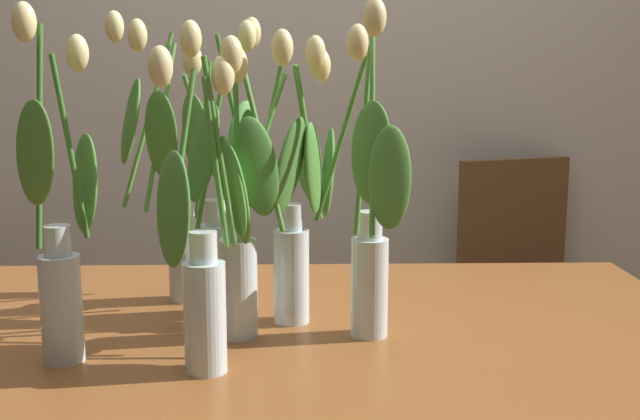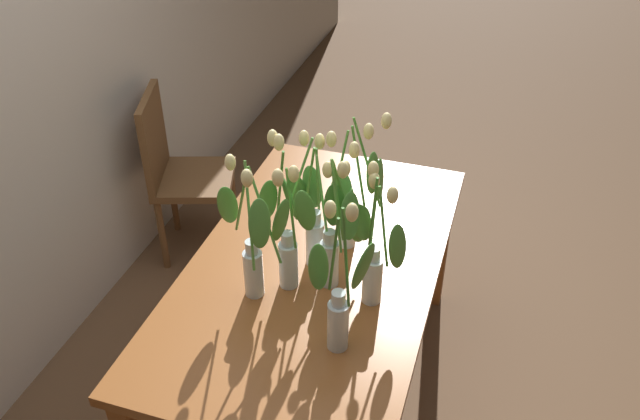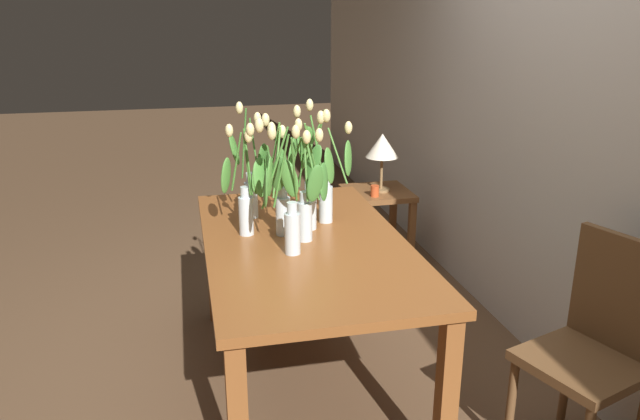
{
  "view_description": "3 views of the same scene",
  "coord_description": "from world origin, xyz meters",
  "px_view_note": "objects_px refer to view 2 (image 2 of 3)",
  "views": [
    {
      "loc": [
        0.02,
        -1.44,
        1.22
      ],
      "look_at": [
        0.06,
        0.03,
        0.95
      ],
      "focal_mm": 43.78,
      "sensor_mm": 36.0,
      "label": 1
    },
    {
      "loc": [
        -1.81,
        -0.6,
        2.33
      ],
      "look_at": [
        0.04,
        -0.01,
        0.96
      ],
      "focal_mm": 37.26,
      "sensor_mm": 36.0,
      "label": 2
    },
    {
      "loc": [
        2.53,
        -0.5,
        1.74
      ],
      "look_at": [
        0.05,
        0.06,
        0.9
      ],
      "focal_mm": 34.18,
      "sensor_mm": 36.0,
      "label": 3
    }
  ],
  "objects_px": {
    "tulip_vase_0": "(339,303)",
    "tulip_vase_2": "(373,255)",
    "dining_chair": "(178,167)",
    "dining_table": "(315,280)",
    "tulip_vase_6": "(354,202)",
    "tulip_vase_3": "(254,246)",
    "tulip_vase_1": "(337,236)",
    "tulip_vase_5": "(312,214)",
    "tulip_vase_4": "(287,242)"
  },
  "relations": [
    {
      "from": "tulip_vase_2",
      "to": "tulip_vase_5",
      "type": "height_order",
      "value": "tulip_vase_5"
    },
    {
      "from": "tulip_vase_1",
      "to": "tulip_vase_6",
      "type": "height_order",
      "value": "tulip_vase_6"
    },
    {
      "from": "tulip_vase_0",
      "to": "tulip_vase_4",
      "type": "xyz_separation_m",
      "value": [
        0.23,
        0.25,
        0.0
      ]
    },
    {
      "from": "tulip_vase_5",
      "to": "tulip_vase_4",
      "type": "bearing_deg",
      "value": 161.12
    },
    {
      "from": "tulip_vase_0",
      "to": "tulip_vase_5",
      "type": "bearing_deg",
      "value": 29.28
    },
    {
      "from": "tulip_vase_6",
      "to": "dining_chair",
      "type": "xyz_separation_m",
      "value": [
        0.63,
        1.1,
        -0.43
      ]
    },
    {
      "from": "tulip_vase_3",
      "to": "tulip_vase_1",
      "type": "bearing_deg",
      "value": -58.33
    },
    {
      "from": "tulip_vase_0",
      "to": "tulip_vase_5",
      "type": "xyz_separation_m",
      "value": [
        0.37,
        0.21,
        0.04
      ]
    },
    {
      "from": "tulip_vase_3",
      "to": "tulip_vase_5",
      "type": "relative_size",
      "value": 1.03
    },
    {
      "from": "tulip_vase_0",
      "to": "tulip_vase_2",
      "type": "xyz_separation_m",
      "value": [
        0.25,
        -0.05,
        0.01
      ]
    },
    {
      "from": "tulip_vase_3",
      "to": "tulip_vase_6",
      "type": "relative_size",
      "value": 1.0
    },
    {
      "from": "tulip_vase_0",
      "to": "tulip_vase_4",
      "type": "bearing_deg",
      "value": 47.27
    },
    {
      "from": "tulip_vase_2",
      "to": "tulip_vase_3",
      "type": "height_order",
      "value": "tulip_vase_3"
    },
    {
      "from": "tulip_vase_1",
      "to": "tulip_vase_6",
      "type": "distance_m",
      "value": 0.21
    },
    {
      "from": "dining_chair",
      "to": "tulip_vase_6",
      "type": "bearing_deg",
      "value": -119.66
    },
    {
      "from": "tulip_vase_2",
      "to": "tulip_vase_3",
      "type": "xyz_separation_m",
      "value": [
        -0.11,
        0.38,
        0.03
      ]
    },
    {
      "from": "tulip_vase_4",
      "to": "tulip_vase_5",
      "type": "bearing_deg",
      "value": -18.88
    },
    {
      "from": "tulip_vase_2",
      "to": "tulip_vase_5",
      "type": "xyz_separation_m",
      "value": [
        0.12,
        0.25,
        0.03
      ]
    },
    {
      "from": "tulip_vase_3",
      "to": "tulip_vase_4",
      "type": "height_order",
      "value": "tulip_vase_3"
    },
    {
      "from": "tulip_vase_1",
      "to": "tulip_vase_3",
      "type": "height_order",
      "value": "tulip_vase_3"
    },
    {
      "from": "tulip_vase_1",
      "to": "tulip_vase_2",
      "type": "distance_m",
      "value": 0.15
    },
    {
      "from": "tulip_vase_5",
      "to": "tulip_vase_3",
      "type": "bearing_deg",
      "value": 150.47
    },
    {
      "from": "tulip_vase_1",
      "to": "tulip_vase_2",
      "type": "height_order",
      "value": "tulip_vase_1"
    },
    {
      "from": "dining_table",
      "to": "tulip_vase_6",
      "type": "xyz_separation_m",
      "value": [
        0.13,
        -0.11,
        0.3
      ]
    },
    {
      "from": "tulip_vase_4",
      "to": "tulip_vase_0",
      "type": "bearing_deg",
      "value": -132.73
    },
    {
      "from": "tulip_vase_4",
      "to": "tulip_vase_5",
      "type": "distance_m",
      "value": 0.15
    },
    {
      "from": "tulip_vase_6",
      "to": "dining_chair",
      "type": "relative_size",
      "value": 0.63
    },
    {
      "from": "dining_table",
      "to": "tulip_vase_0",
      "type": "bearing_deg",
      "value": -152.08
    },
    {
      "from": "dining_table",
      "to": "tulip_vase_6",
      "type": "bearing_deg",
      "value": -40.08
    },
    {
      "from": "tulip_vase_2",
      "to": "tulip_vase_4",
      "type": "relative_size",
      "value": 0.91
    },
    {
      "from": "dining_chair",
      "to": "tulip_vase_3",
      "type": "bearing_deg",
      "value": -139.08
    },
    {
      "from": "tulip_vase_3",
      "to": "tulip_vase_6",
      "type": "bearing_deg",
      "value": -34.02
    },
    {
      "from": "tulip_vase_2",
      "to": "dining_chair",
      "type": "relative_size",
      "value": 0.57
    },
    {
      "from": "tulip_vase_1",
      "to": "tulip_vase_4",
      "type": "relative_size",
      "value": 0.96
    },
    {
      "from": "tulip_vase_1",
      "to": "dining_chair",
      "type": "distance_m",
      "value": 1.45
    },
    {
      "from": "tulip_vase_1",
      "to": "tulip_vase_5",
      "type": "relative_size",
      "value": 0.97
    },
    {
      "from": "tulip_vase_2",
      "to": "tulip_vase_3",
      "type": "bearing_deg",
      "value": 105.73
    },
    {
      "from": "tulip_vase_1",
      "to": "tulip_vase_6",
      "type": "xyz_separation_m",
      "value": [
        0.21,
        -0.0,
        0.0
      ]
    },
    {
      "from": "tulip_vase_3",
      "to": "dining_table",
      "type": "bearing_deg",
      "value": -30.3
    },
    {
      "from": "tulip_vase_4",
      "to": "dining_chair",
      "type": "distance_m",
      "value": 1.36
    },
    {
      "from": "tulip_vase_4",
      "to": "dining_chair",
      "type": "bearing_deg",
      "value": 46.41
    },
    {
      "from": "dining_table",
      "to": "tulip_vase_3",
      "type": "distance_m",
      "value": 0.42
    },
    {
      "from": "dining_table",
      "to": "tulip_vase_2",
      "type": "height_order",
      "value": "tulip_vase_2"
    },
    {
      "from": "dining_table",
      "to": "tulip_vase_4",
      "type": "bearing_deg",
      "value": 159.09
    },
    {
      "from": "tulip_vase_0",
      "to": "dining_chair",
      "type": "height_order",
      "value": "tulip_vase_0"
    },
    {
      "from": "tulip_vase_2",
      "to": "dining_chair",
      "type": "bearing_deg",
      "value": 54.56
    },
    {
      "from": "dining_table",
      "to": "tulip_vase_1",
      "type": "height_order",
      "value": "tulip_vase_1"
    },
    {
      "from": "dining_table",
      "to": "tulip_vase_5",
      "type": "xyz_separation_m",
      "value": [
        -0.01,
        0.01,
        0.32
      ]
    },
    {
      "from": "tulip_vase_0",
      "to": "tulip_vase_2",
      "type": "height_order",
      "value": "tulip_vase_0"
    },
    {
      "from": "tulip_vase_1",
      "to": "dining_chair",
      "type": "xyz_separation_m",
      "value": [
        0.84,
        1.1,
        -0.43
      ]
    }
  ]
}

